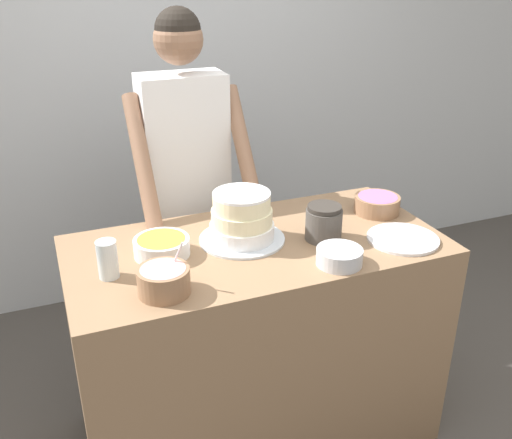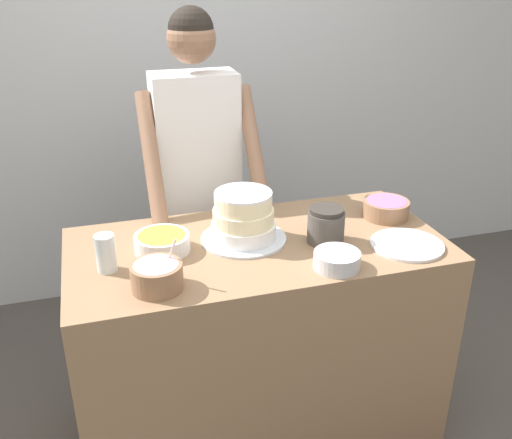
{
  "view_description": "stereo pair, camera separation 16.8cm",
  "coord_description": "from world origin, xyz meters",
  "px_view_note": "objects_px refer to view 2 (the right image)",
  "views": [
    {
      "loc": [
        -0.72,
        -1.44,
        1.91
      ],
      "look_at": [
        -0.02,
        0.32,
        1.04
      ],
      "focal_mm": 40.0,
      "sensor_mm": 36.0,
      "label": 1
    },
    {
      "loc": [
        -0.56,
        -1.5,
        1.91
      ],
      "look_at": [
        -0.02,
        0.32,
        1.04
      ],
      "focal_mm": 40.0,
      "sensor_mm": 36.0,
      "label": 2
    }
  ],
  "objects_px": {
    "person_baker": "(197,162)",
    "drinking_glass": "(106,253)",
    "cake": "(243,219)",
    "frosting_bowl_white": "(337,259)",
    "ceramic_plate": "(407,245)",
    "stoneware_jar": "(326,225)",
    "frosting_bowl_orange": "(162,242)",
    "frosting_bowl_purple": "(386,208)",
    "frosting_bowl_pink": "(157,275)"
  },
  "relations": [
    {
      "from": "person_baker",
      "to": "frosting_bowl_orange",
      "type": "bearing_deg",
      "value": -114.08
    },
    {
      "from": "cake",
      "to": "drinking_glass",
      "type": "bearing_deg",
      "value": -169.77
    },
    {
      "from": "frosting_bowl_white",
      "to": "stoneware_jar",
      "type": "distance_m",
      "value": 0.21
    },
    {
      "from": "cake",
      "to": "frosting_bowl_white",
      "type": "xyz_separation_m",
      "value": [
        0.25,
        -0.3,
        -0.06
      ]
    },
    {
      "from": "person_baker",
      "to": "frosting_bowl_purple",
      "type": "relative_size",
      "value": 9.12
    },
    {
      "from": "frosting_bowl_white",
      "to": "frosting_bowl_orange",
      "type": "bearing_deg",
      "value": 151.91
    },
    {
      "from": "drinking_glass",
      "to": "ceramic_plate",
      "type": "height_order",
      "value": "drinking_glass"
    },
    {
      "from": "frosting_bowl_white",
      "to": "ceramic_plate",
      "type": "xyz_separation_m",
      "value": [
        0.32,
        0.07,
        -0.03
      ]
    },
    {
      "from": "person_baker",
      "to": "drinking_glass",
      "type": "bearing_deg",
      "value": -125.0
    },
    {
      "from": "person_baker",
      "to": "cake",
      "type": "xyz_separation_m",
      "value": [
        0.06,
        -0.55,
        -0.05
      ]
    },
    {
      "from": "frosting_bowl_purple",
      "to": "ceramic_plate",
      "type": "distance_m",
      "value": 0.28
    },
    {
      "from": "ceramic_plate",
      "to": "stoneware_jar",
      "type": "relative_size",
      "value": 1.95
    },
    {
      "from": "frosting_bowl_white",
      "to": "drinking_glass",
      "type": "relative_size",
      "value": 1.23
    },
    {
      "from": "ceramic_plate",
      "to": "frosting_bowl_pink",
      "type": "bearing_deg",
      "value": -178.06
    },
    {
      "from": "person_baker",
      "to": "ceramic_plate",
      "type": "distance_m",
      "value": 1.02
    },
    {
      "from": "frosting_bowl_white",
      "to": "stoneware_jar",
      "type": "relative_size",
      "value": 1.17
    },
    {
      "from": "person_baker",
      "to": "frosting_bowl_pink",
      "type": "bearing_deg",
      "value": -110.31
    },
    {
      "from": "frosting_bowl_purple",
      "to": "stoneware_jar",
      "type": "bearing_deg",
      "value": -156.94
    },
    {
      "from": "person_baker",
      "to": "drinking_glass",
      "type": "height_order",
      "value": "person_baker"
    },
    {
      "from": "person_baker",
      "to": "stoneware_jar",
      "type": "relative_size",
      "value": 12.38
    },
    {
      "from": "drinking_glass",
      "to": "stoneware_jar",
      "type": "relative_size",
      "value": 0.96
    },
    {
      "from": "frosting_bowl_orange",
      "to": "stoneware_jar",
      "type": "distance_m",
      "value": 0.62
    },
    {
      "from": "person_baker",
      "to": "frosting_bowl_white",
      "type": "relative_size",
      "value": 10.56
    },
    {
      "from": "person_baker",
      "to": "frosting_bowl_white",
      "type": "distance_m",
      "value": 0.92
    },
    {
      "from": "cake",
      "to": "frosting_bowl_white",
      "type": "distance_m",
      "value": 0.4
    },
    {
      "from": "frosting_bowl_pink",
      "to": "stoneware_jar",
      "type": "height_order",
      "value": "frosting_bowl_pink"
    },
    {
      "from": "person_baker",
      "to": "drinking_glass",
      "type": "relative_size",
      "value": 12.95
    },
    {
      "from": "cake",
      "to": "stoneware_jar",
      "type": "relative_size",
      "value": 2.35
    },
    {
      "from": "frosting_bowl_pink",
      "to": "drinking_glass",
      "type": "bearing_deg",
      "value": 131.54
    },
    {
      "from": "ceramic_plate",
      "to": "drinking_glass",
      "type": "bearing_deg",
      "value": 172.8
    },
    {
      "from": "person_baker",
      "to": "stoneware_jar",
      "type": "bearing_deg",
      "value": -61.3
    },
    {
      "from": "stoneware_jar",
      "to": "frosting_bowl_orange",
      "type": "bearing_deg",
      "value": 170.43
    },
    {
      "from": "drinking_glass",
      "to": "ceramic_plate",
      "type": "distance_m",
      "value": 1.1
    },
    {
      "from": "drinking_glass",
      "to": "ceramic_plate",
      "type": "relative_size",
      "value": 0.49
    },
    {
      "from": "cake",
      "to": "frosting_bowl_purple",
      "type": "height_order",
      "value": "cake"
    },
    {
      "from": "cake",
      "to": "frosting_bowl_orange",
      "type": "bearing_deg",
      "value": -179.52
    },
    {
      "from": "ceramic_plate",
      "to": "cake",
      "type": "bearing_deg",
      "value": 158.07
    },
    {
      "from": "frosting_bowl_orange",
      "to": "drinking_glass",
      "type": "bearing_deg",
      "value": -156.05
    },
    {
      "from": "frosting_bowl_pink",
      "to": "drinking_glass",
      "type": "distance_m",
      "value": 0.23
    },
    {
      "from": "ceramic_plate",
      "to": "frosting_bowl_white",
      "type": "bearing_deg",
      "value": -167.1
    },
    {
      "from": "cake",
      "to": "frosting_bowl_orange",
      "type": "relative_size",
      "value": 1.62
    },
    {
      "from": "person_baker",
      "to": "ceramic_plate",
      "type": "xyz_separation_m",
      "value": [
        0.64,
        -0.78,
        -0.14
      ]
    },
    {
      "from": "stoneware_jar",
      "to": "cake",
      "type": "bearing_deg",
      "value": 160.39
    },
    {
      "from": "frosting_bowl_pink",
      "to": "ceramic_plate",
      "type": "distance_m",
      "value": 0.94
    },
    {
      "from": "drinking_glass",
      "to": "frosting_bowl_purple",
      "type": "bearing_deg",
      "value": 6.48
    },
    {
      "from": "frosting_bowl_pink",
      "to": "stoneware_jar",
      "type": "relative_size",
      "value": 1.22
    },
    {
      "from": "drinking_glass",
      "to": "person_baker",
      "type": "bearing_deg",
      "value": 55.0
    },
    {
      "from": "drinking_glass",
      "to": "frosting_bowl_white",
      "type": "bearing_deg",
      "value": -15.35
    },
    {
      "from": "ceramic_plate",
      "to": "stoneware_jar",
      "type": "distance_m",
      "value": 0.31
    },
    {
      "from": "stoneware_jar",
      "to": "frosting_bowl_purple",
      "type": "bearing_deg",
      "value": 23.06
    }
  ]
}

